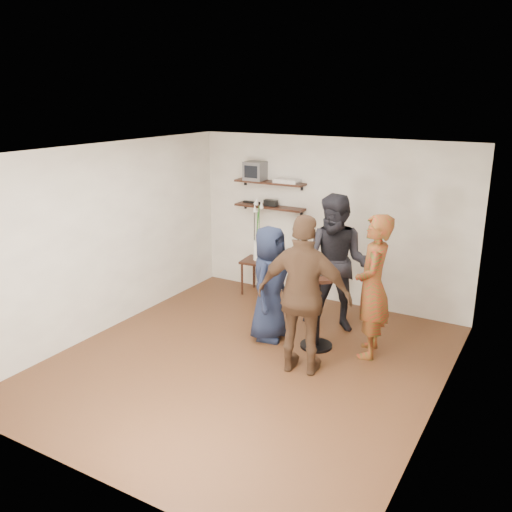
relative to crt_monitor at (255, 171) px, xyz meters
The scene contains 18 objects.
room 2.78m from the crt_monitor, 61.95° to the right, with size 4.58×5.08×2.68m.
shelf_upper 0.31m from the crt_monitor, ahead, with size 1.20×0.25×0.04m, color black.
shelf_lower 0.63m from the crt_monitor, ahead, with size 1.20×0.25×0.04m, color black.
crt_monitor is the anchor object (origin of this frame).
dvd_deck 0.59m from the crt_monitor, ahead, with size 0.40×0.24×0.06m, color silver.
radio 0.58m from the crt_monitor, ahead, with size 0.22×0.10×0.10m, color black.
power_strip 0.55m from the crt_monitor, 154.61° to the left, with size 0.30×0.05×0.03m, color black.
side_table 1.55m from the crt_monitor, 49.88° to the right, with size 0.53×0.53×0.58m.
vase_lilies 1.13m from the crt_monitor, 50.26° to the right, with size 0.20×0.21×1.06m.
drinks_table 2.76m from the crt_monitor, 40.26° to the right, with size 0.56×0.56×1.02m.
wine_glass_fl 2.51m from the crt_monitor, 42.12° to the right, with size 0.07×0.07×0.20m.
wine_glass_fr 2.61m from the crt_monitor, 40.01° to the right, with size 0.07×0.07×0.20m.
wine_glass_bl 2.49m from the crt_monitor, 39.73° to the right, with size 0.07×0.07×0.21m.
wine_glass_br 2.55m from the crt_monitor, 39.44° to the right, with size 0.06×0.06×0.19m.
person_plaid 3.06m from the crt_monitor, 29.21° to the right, with size 0.67×0.44×1.84m, color red.
person_dark 2.26m from the crt_monitor, 25.70° to the right, with size 0.94×0.73×1.93m, color black.
person_navy 2.33m from the crt_monitor, 54.47° to the right, with size 0.77×0.50×1.57m, color #161C31.
person_brown 3.13m from the crt_monitor, 48.85° to the right, with size 1.13×0.47×1.92m, color #4A301F.
Camera 1 is at (3.14, -5.22, 3.22)m, focal length 38.00 mm.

